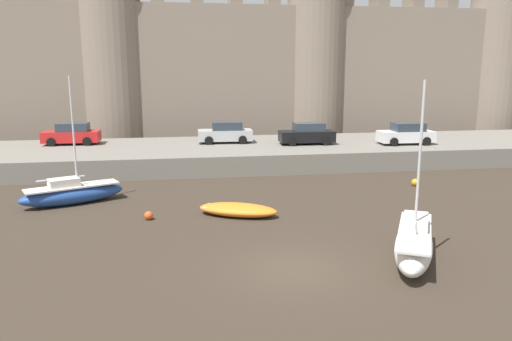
% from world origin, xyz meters
% --- Properties ---
extents(ground_plane, '(160.00, 160.00, 0.00)m').
position_xyz_m(ground_plane, '(0.00, 0.00, 0.00)').
color(ground_plane, '#382D23').
extents(quay_road, '(68.33, 10.00, 1.38)m').
position_xyz_m(quay_road, '(0.00, 20.37, 0.69)').
color(quay_road, slate).
rests_on(quay_road, ground).
extents(castle, '(62.37, 6.04, 19.85)m').
position_xyz_m(castle, '(-0.00, 30.71, 7.47)').
color(castle, gray).
rests_on(castle, ground).
extents(rowboat_midflat_left, '(4.18, 2.91, 0.61)m').
position_xyz_m(rowboat_midflat_left, '(-1.13, 6.82, 0.32)').
color(rowboat_midflat_left, orange).
rests_on(rowboat_midflat_left, ground).
extents(sailboat_midflat_centre, '(5.44, 3.44, 6.70)m').
position_xyz_m(sailboat_midflat_centre, '(-9.51, 10.36, 0.59)').
color(sailboat_midflat_centre, '#234793').
rests_on(sailboat_midflat_centre, ground).
extents(sailboat_near_channel_right, '(3.79, 5.46, 6.71)m').
position_xyz_m(sailboat_near_channel_right, '(4.64, 0.08, 0.69)').
color(sailboat_near_channel_right, silver).
rests_on(sailboat_near_channel_right, ground).
extents(mooring_buoy_near_shore, '(0.42, 0.42, 0.42)m').
position_xyz_m(mooring_buoy_near_shore, '(-5.40, 6.87, 0.21)').
color(mooring_buoy_near_shore, '#E04C1E').
rests_on(mooring_buoy_near_shore, ground).
extents(mooring_buoy_off_centre, '(0.44, 0.44, 0.44)m').
position_xyz_m(mooring_buoy_off_centre, '(10.32, 11.22, 0.22)').
color(mooring_buoy_off_centre, orange).
rests_on(mooring_buoy_off_centre, ground).
extents(car_quay_centre_east, '(4.15, 1.97, 1.62)m').
position_xyz_m(car_quay_centre_east, '(-11.70, 22.57, 2.16)').
color(car_quay_centre_east, red).
rests_on(car_quay_centre_east, quay_road).
extents(car_quay_west, '(4.15, 1.97, 1.62)m').
position_xyz_m(car_quay_west, '(-0.21, 21.49, 2.16)').
color(car_quay_west, '#B2B5B7').
rests_on(car_quay_west, quay_road).
extents(car_quay_east, '(4.15, 1.97, 1.62)m').
position_xyz_m(car_quay_east, '(5.81, 19.83, 2.16)').
color(car_quay_east, black).
rests_on(car_quay_east, quay_road).
extents(car_quay_centre_west, '(4.15, 1.97, 1.62)m').
position_xyz_m(car_quay_centre_west, '(13.18, 18.60, 2.16)').
color(car_quay_centre_west, silver).
rests_on(car_quay_centre_west, quay_road).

